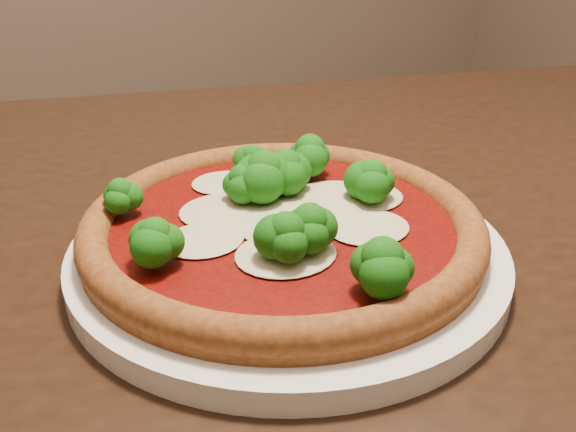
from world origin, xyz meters
TOP-DOWN VIEW (x-y plane):
  - dining_table at (-0.16, -0.02)m, footprint 1.36×1.14m
  - plate at (-0.24, -0.07)m, footprint 0.33×0.33m
  - pizza at (-0.24, -0.06)m, footprint 0.30×0.30m

SIDE VIEW (x-z plane):
  - dining_table at x=-0.16m, z-range 0.28..1.03m
  - plate at x=-0.24m, z-range 0.75..0.77m
  - pizza at x=-0.24m, z-range 0.75..0.81m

